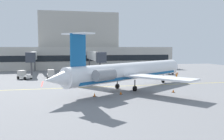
# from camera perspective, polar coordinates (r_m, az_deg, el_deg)

# --- Properties ---
(ground) EXTENTS (120.00, 120.00, 0.11)m
(ground) POSITION_cam_1_polar(r_m,az_deg,el_deg) (47.88, 0.14, -4.13)
(ground) COLOR slate
(terminal_building) EXTENTS (79.18, 15.57, 20.21)m
(terminal_building) POSITION_cam_1_polar(r_m,az_deg,el_deg) (94.18, -10.14, 4.51)
(terminal_building) COLOR #B7B2A8
(terminal_building) RESTS_ON ground
(jet_bridge_west) EXTENTS (2.40, 17.97, 6.35)m
(jet_bridge_west) POSITION_cam_1_polar(r_m,az_deg,el_deg) (76.54, -17.23, 2.88)
(jet_bridge_west) COLOR silver
(jet_bridge_west) RESTS_ON ground
(jet_bridge_east) EXTENTS (2.40, 23.59, 6.40)m
(jet_bridge_east) POSITION_cam_1_polar(r_m,az_deg,el_deg) (74.45, -3.87, 3.09)
(jet_bridge_east) COLOR silver
(jet_bridge_east) RESTS_ON ground
(regional_jet) EXTENTS (31.20, 24.46, 9.68)m
(regional_jet) POSITION_cam_1_polar(r_m,az_deg,el_deg) (46.38, 3.79, -0.32)
(regional_jet) COLOR white
(regional_jet) RESTS_ON ground
(baggage_tug) EXTENTS (3.35, 4.30, 1.97)m
(baggage_tug) POSITION_cam_1_polar(r_m,az_deg,el_deg) (74.49, 12.32, -0.19)
(baggage_tug) COLOR #19389E
(baggage_tug) RESTS_ON ground
(pushback_tractor) EXTENTS (2.11, 3.49, 2.21)m
(pushback_tractor) POSITION_cam_1_polar(r_m,az_deg,el_deg) (64.60, -13.44, -0.94)
(pushback_tractor) COLOR silver
(pushback_tractor) RESTS_ON ground
(belt_loader) EXTENTS (3.73, 3.81, 2.05)m
(belt_loader) POSITION_cam_1_polar(r_m,az_deg,el_deg) (64.98, -19.10, -1.09)
(belt_loader) COLOR silver
(belt_loader) RESTS_ON ground
(fuel_tank) EXTENTS (6.94, 2.67, 2.16)m
(fuel_tank) POSITION_cam_1_polar(r_m,az_deg,el_deg) (80.94, 4.14, 0.55)
(fuel_tank) COLOR white
(fuel_tank) RESTS_ON ground
(marshaller) EXTENTS (0.79, 0.43, 1.98)m
(marshaller) POSITION_cam_1_polar(r_m,az_deg,el_deg) (60.02, 14.17, -1.39)
(marshaller) COLOR #191E33
(marshaller) RESTS_ON ground
(safety_cone_alpha) EXTENTS (0.47, 0.47, 0.55)m
(safety_cone_alpha) POSITION_cam_1_polar(r_m,az_deg,el_deg) (39.99, -3.91, -5.56)
(safety_cone_alpha) COLOR orange
(safety_cone_alpha) RESTS_ON ground
(safety_cone_bravo) EXTENTS (0.47, 0.47, 0.55)m
(safety_cone_bravo) POSITION_cam_1_polar(r_m,az_deg,el_deg) (41.56, 1.99, -5.14)
(safety_cone_bravo) COLOR orange
(safety_cone_bravo) RESTS_ON ground
(safety_cone_charlie) EXTENTS (0.47, 0.47, 0.55)m
(safety_cone_charlie) POSITION_cam_1_polar(r_m,az_deg,el_deg) (50.37, -8.84, -3.39)
(safety_cone_charlie) COLOR orange
(safety_cone_charlie) RESTS_ON ground
(safety_cone_delta) EXTENTS (0.47, 0.47, 0.55)m
(safety_cone_delta) POSITION_cam_1_polar(r_m,az_deg,el_deg) (44.64, 13.47, -4.56)
(safety_cone_delta) COLOR orange
(safety_cone_delta) RESTS_ON ground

